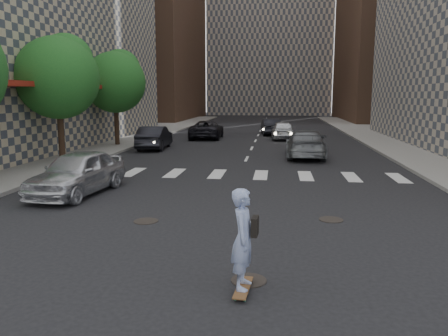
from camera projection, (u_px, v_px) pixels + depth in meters
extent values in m
plane|color=black|center=(208.00, 237.00, 11.11)|extent=(160.00, 160.00, 0.00)
cube|color=gray|center=(58.00, 143.00, 32.41)|extent=(13.00, 80.00, 0.15)
cube|color=black|center=(19.00, 127.00, 21.91)|extent=(0.30, 14.00, 4.00)
cube|color=maroon|center=(31.00, 84.00, 21.46)|extent=(1.60, 14.00, 0.25)
cylinder|color=#382619|center=(61.00, 135.00, 22.76)|extent=(0.32, 0.32, 2.80)
sphere|color=#194B1E|center=(58.00, 78.00, 22.28)|extent=(4.20, 4.20, 4.20)
sphere|color=#194B1E|center=(66.00, 61.00, 22.69)|extent=(2.80, 2.80, 2.80)
cylinder|color=#382619|center=(117.00, 124.00, 30.59)|extent=(0.32, 0.32, 2.80)
sphere|color=#194B1E|center=(115.00, 82.00, 30.11)|extent=(4.20, 4.20, 4.20)
sphere|color=#194B1E|center=(120.00, 70.00, 30.53)|extent=(2.80, 2.80, 2.80)
cylinder|color=black|center=(249.00, 280.00, 8.52)|extent=(0.70, 0.70, 0.02)
cylinder|color=black|center=(146.00, 221.00, 12.52)|extent=(0.70, 0.70, 0.02)
cylinder|color=black|center=(331.00, 220.00, 12.67)|extent=(0.70, 0.70, 0.02)
cube|color=brown|center=(243.00, 287.00, 8.01)|extent=(0.32, 1.00, 0.02)
cylinder|color=#36B275|center=(235.00, 299.00, 7.70)|extent=(0.04, 0.07, 0.07)
cylinder|color=#36B275|center=(245.00, 300.00, 7.67)|extent=(0.04, 0.07, 0.07)
cylinder|color=#36B275|center=(242.00, 282.00, 8.38)|extent=(0.04, 0.07, 0.07)
cylinder|color=#36B275|center=(251.00, 283.00, 8.34)|extent=(0.04, 0.07, 0.07)
imported|color=#9BA4E2|center=(244.00, 239.00, 7.86)|extent=(0.50, 0.71, 1.85)
cube|color=black|center=(255.00, 226.00, 7.83)|extent=(0.13, 0.31, 0.35)
imported|color=silver|center=(78.00, 172.00, 15.88)|extent=(2.39, 4.87, 1.60)
imported|color=black|center=(155.00, 137.00, 29.33)|extent=(1.92, 4.75, 1.53)
imported|color=slate|center=(305.00, 144.00, 25.40)|extent=(2.33, 5.52, 1.59)
imported|color=black|center=(207.00, 130.00, 36.43)|extent=(2.63, 5.41, 1.48)
imported|color=#B3B6BB|center=(283.00, 130.00, 35.69)|extent=(1.97, 4.59, 1.54)
imported|color=black|center=(271.00, 127.00, 39.88)|extent=(2.00, 4.56, 1.46)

